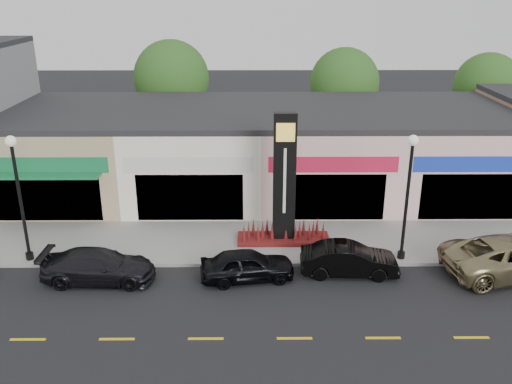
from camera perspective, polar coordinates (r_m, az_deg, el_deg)
ground at (r=21.50m, az=-4.66°, el=-10.44°), size 120.00×120.00×0.00m
sidewalk at (r=25.27m, az=-3.98°, el=-5.18°), size 52.00×4.30×0.15m
curb at (r=23.28m, az=-4.30°, el=-7.61°), size 52.00×0.20×0.15m
shop_beige at (r=32.64m, az=-18.44°, el=4.21°), size 7.00×10.85×4.80m
shop_cream at (r=31.20m, az=-6.08°, el=4.44°), size 7.00×10.01×4.80m
shop_pink_w at (r=31.29m, az=6.82°, el=4.46°), size 7.00×10.01×4.80m
shop_pink_e at (r=32.91m, az=19.04°, el=4.27°), size 7.00×10.01×4.80m
tree_rear_west at (r=38.69m, az=-8.89°, el=11.78°), size 5.20×5.20×7.83m
tree_rear_mid at (r=38.87m, az=9.28°, el=11.29°), size 4.80×4.80×7.29m
tree_rear_east at (r=41.74m, az=23.15°, el=10.21°), size 4.60×4.60×6.94m
lamp_west_near at (r=24.17m, az=-23.75°, el=0.52°), size 0.44×0.44×5.47m
lamp_east_near at (r=23.09m, az=15.75°, el=0.65°), size 0.44×0.44×5.47m
pylon_sign at (r=24.24m, az=2.97°, el=-0.64°), size 4.20×1.30×6.00m
car_dark_sedan at (r=22.76m, az=-16.25°, el=-7.51°), size 1.95×4.55×1.31m
car_black_sedan at (r=21.97m, az=-0.93°, el=-7.70°), size 2.08×3.96×1.29m
car_black_conv at (r=22.68m, az=9.77°, el=-7.03°), size 1.58×4.04×1.31m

